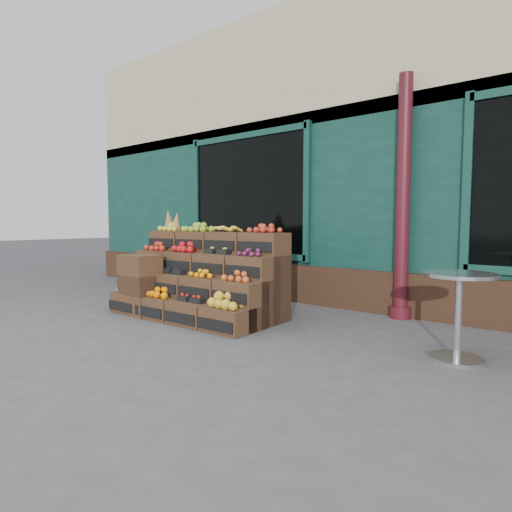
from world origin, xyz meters
The scene contains 6 objects.
ground centered at (0.00, 0.00, 0.00)m, with size 60.00×60.00×0.00m, color #464649.
shop_facade centered at (0.00, 5.11, 2.40)m, with size 12.00×6.24×4.80m.
crate_display centered at (-1.02, 0.51, 0.46)m, with size 2.40×1.21×1.48m.
spare_crates centered at (-1.72, 0.00, 0.42)m, with size 0.57×0.40×0.83m.
bistro_table centered at (2.27, 0.63, 0.51)m, with size 0.65×0.65×0.82m.
shopkeeper centered at (-1.50, 2.75, 0.90)m, with size 0.66×0.43×1.80m, color #17511D.
Camera 1 is at (3.27, -3.57, 1.28)m, focal length 30.00 mm.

